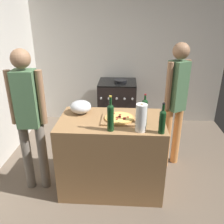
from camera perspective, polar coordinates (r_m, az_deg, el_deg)
ground_plane at (r=3.77m, az=1.06°, el=-10.29°), size 3.87×3.29×0.02m
kitchen_wall_rear at (r=4.61m, az=1.97°, el=13.50°), size 3.87×0.10×2.60m
counter at (r=2.93m, az=-0.12°, el=-10.05°), size 1.21×0.72×0.93m
cutting_board at (r=2.68m, az=1.79°, el=-1.82°), size 0.40×0.32×0.02m
pizza at (r=2.67m, az=1.80°, el=-1.41°), size 0.33×0.33×0.03m
mixing_bowl at (r=2.87m, az=-7.52°, el=1.23°), size 0.25×0.25×0.16m
paper_towel_roll at (r=2.41m, az=7.02°, el=-1.40°), size 0.11×0.11×0.30m
wine_bottle_dark at (r=2.55m, az=7.79°, el=0.22°), size 0.06×0.06×0.35m
wine_bottle_green at (r=2.39m, az=-0.36°, el=-1.00°), size 0.07×0.07×0.38m
wine_bottle_amber at (r=2.40m, az=11.99°, el=-2.01°), size 0.07×0.07×0.33m
stove at (r=4.45m, az=1.27°, el=1.78°), size 0.68×0.63×0.93m
person_in_stripes at (r=2.82m, az=-19.37°, el=-0.35°), size 0.40×0.22×1.72m
person_in_red at (r=3.23m, az=15.05°, el=2.90°), size 0.32×0.28×1.73m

